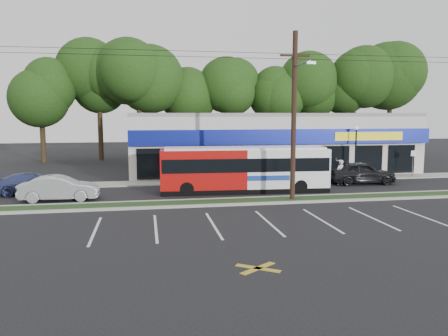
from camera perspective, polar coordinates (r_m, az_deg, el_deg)
name	(u,v)px	position (r m, az deg, el deg)	size (l,w,h in m)	color
ground	(248,206)	(25.08, 3.12, -4.95)	(120.00, 120.00, 0.00)	black
grass_strip	(244,201)	(26.02, 2.62, -4.37)	(40.00, 1.60, 0.12)	#203B18
curb_south	(247,204)	(25.21, 3.04, -4.72)	(40.00, 0.25, 0.14)	#9E9E93
curb_north	(241,198)	(26.83, 2.21, -3.99)	(40.00, 0.25, 0.14)	#9E9E93
sidewalk	(283,180)	(34.94, 7.72, -1.50)	(32.00, 2.20, 0.10)	#9E9E93
strip_mall	(266,141)	(41.40, 5.51, 3.48)	(25.00, 12.55, 5.30)	#B8B5AB
utility_pole	(292,111)	(26.21, 8.82, 7.42)	(50.00, 2.77, 10.00)	black
lamp_post	(356,146)	(36.76, 16.84, 2.79)	(0.30, 0.30, 4.25)	black
sign_post	(413,159)	(39.18, 23.46, 1.12)	(0.45, 0.10, 2.23)	#59595E
tree_line	(230,86)	(50.90, 0.81, 10.67)	(46.76, 6.76, 11.83)	black
metrobus	(245,168)	(29.32, 2.70, -0.02)	(11.36, 2.95, 3.03)	#AC0F0D
car_dark	(361,173)	(34.27, 17.44, -0.57)	(2.02, 5.02, 1.71)	black
car_silver	(59,188)	(28.21, -20.69, -2.48)	(1.61, 4.61, 1.52)	#A1A4A9
car_blue	(33,184)	(31.14, -23.69, -1.89)	(1.94, 4.76, 1.38)	navy
pedestrian_a	(340,172)	(33.29, 14.94, -0.56)	(0.68, 0.45, 1.87)	silver
pedestrian_b	(287,174)	(32.59, 8.26, -0.80)	(0.78, 0.60, 1.60)	beige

